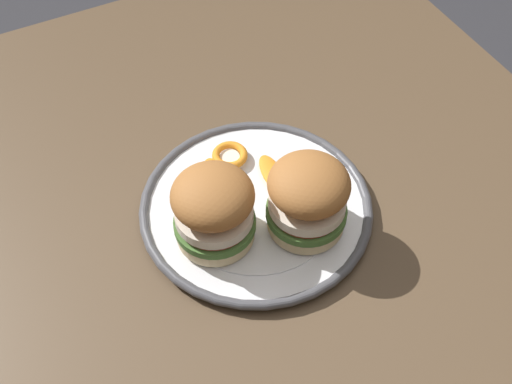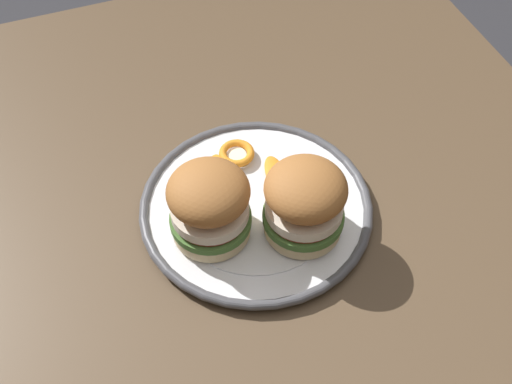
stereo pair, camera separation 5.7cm
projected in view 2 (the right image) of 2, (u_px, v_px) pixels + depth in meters
The scene contains 7 objects.
dining_table at pixel (299, 285), 0.88m from camera, with size 1.13×0.85×0.73m.
dinner_plate at pixel (256, 207), 0.82m from camera, with size 0.29×0.29×0.02m.
sandwich_half_left at pixel (305, 202), 0.75m from camera, with size 0.12×0.12×0.10m.
sandwich_half_right at pixel (209, 205), 0.74m from camera, with size 0.13×0.13×0.10m.
orange_peel_curled at pixel (237, 153), 0.85m from camera, with size 0.06×0.06×0.01m.
orange_peel_strip_long at pixel (216, 177), 0.83m from camera, with size 0.08×0.05×0.01m.
orange_peel_strip_short at pixel (278, 176), 0.83m from camera, with size 0.07×0.03×0.01m.
Camera 2 is at (-0.40, 0.21, 1.38)m, focal length 45.92 mm.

